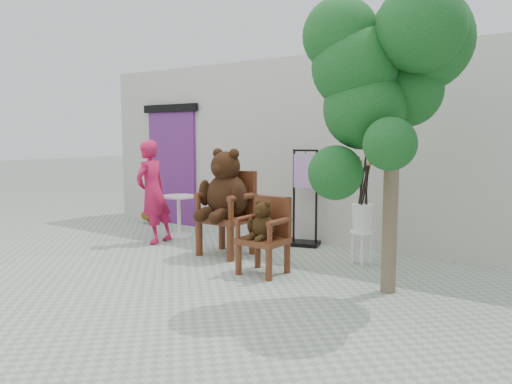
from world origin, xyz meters
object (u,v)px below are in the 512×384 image
chair_small (265,229)px  cafe_table (179,211)px  person (153,192)px  stool_bucket (362,217)px  display_stand (305,209)px  tree (392,63)px  chair_big (226,196)px

chair_small → cafe_table: chair_small is taller
person → stool_bucket: bearing=94.9°
chair_small → display_stand: display_stand is taller
person → cafe_table: bearing=175.3°
cafe_table → tree: 4.65m
stool_bucket → chair_small: bearing=-125.7°
chair_big → display_stand: size_ratio=1.02×
person → tree: (4.05, -0.35, 1.66)m
display_stand → chair_big: bearing=-135.0°
chair_big → chair_small: size_ratio=1.61×
chair_big → chair_small: 1.16m
chair_big → person: person is taller
chair_small → stool_bucket: stool_bucket is taller
person → display_stand: bearing=113.3°
chair_big → tree: bearing=-8.6°
chair_big → chair_small: (1.02, -0.49, -0.30)m
person → display_stand: person is taller
chair_small → stool_bucket: size_ratio=0.66×
stool_bucket → tree: (0.74, -1.03, 1.84)m
display_stand → tree: size_ratio=0.46×
person → display_stand: 2.45m
display_stand → tree: bearing=-56.2°
person → stool_bucket: person is taller
person → cafe_table: (-0.02, 0.60, -0.38)m
person → display_stand: size_ratio=1.09×
chair_big → tree: tree is taller
display_stand → tree: 3.14m
chair_big → display_stand: 1.37m
person → cafe_table: person is taller
display_stand → chair_small: bearing=-94.0°
chair_small → display_stand: size_ratio=0.64×
display_stand → person: bearing=-167.1°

